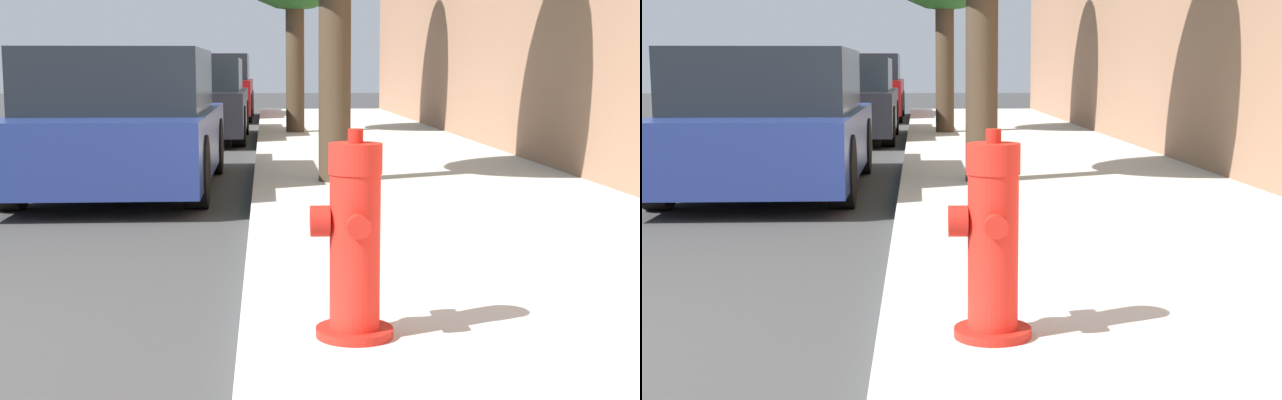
{
  "view_description": "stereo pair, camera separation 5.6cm",
  "coord_description": "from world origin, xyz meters",
  "views": [
    {
      "loc": [
        1.93,
        -3.18,
        1.14
      ],
      "look_at": [
        2.21,
        1.32,
        0.48
      ],
      "focal_mm": 50.0,
      "sensor_mm": 36.0,
      "label": 1
    },
    {
      "loc": [
        1.99,
        -3.18,
        1.14
      ],
      "look_at": [
        2.21,
        1.32,
        0.48
      ],
      "focal_mm": 50.0,
      "sensor_mm": 36.0,
      "label": 2
    }
  ],
  "objects": [
    {
      "name": "parked_car_near",
      "position": [
        0.61,
        5.33,
        0.64
      ],
      "size": [
        1.71,
        3.96,
        1.33
      ],
      "color": "navy",
      "rests_on": "ground_plane"
    },
    {
      "name": "parked_car_far",
      "position": [
        0.77,
        17.37,
        0.71
      ],
      "size": [
        1.79,
        4.29,
        1.48
      ],
      "color": "maroon",
      "rests_on": "ground_plane"
    },
    {
      "name": "parked_car_mid",
      "position": [
        0.71,
        11.24,
        0.63
      ],
      "size": [
        1.87,
        3.93,
        1.31
      ],
      "color": "black",
      "rests_on": "ground_plane"
    },
    {
      "name": "fire_hydrant",
      "position": [
        2.27,
        0.12,
        0.49
      ],
      "size": [
        0.32,
        0.31,
        0.8
      ],
      "color": "red",
      "rests_on": "sidewalk_slab"
    }
  ]
}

